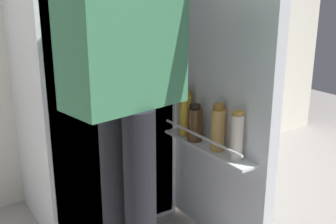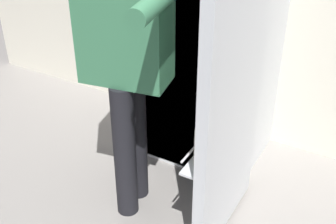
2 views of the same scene
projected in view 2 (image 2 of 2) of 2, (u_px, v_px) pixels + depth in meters
ground_plane at (170, 194)px, 2.70m from camera, size 6.78×6.78×0.00m
refrigerator at (216, 35)px, 2.61m from camera, size 0.74×1.24×1.69m
person at (127, 50)px, 2.15m from camera, size 0.61×0.68×1.60m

